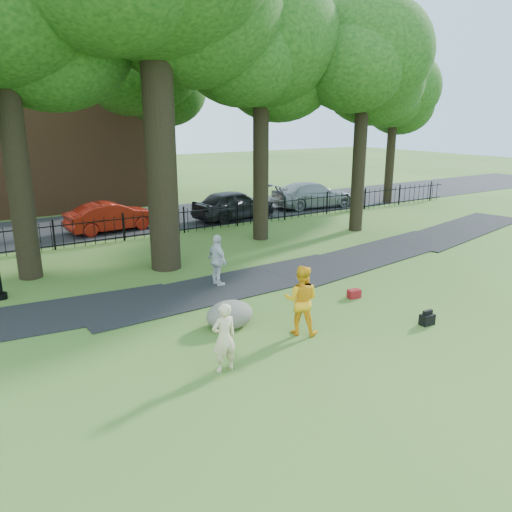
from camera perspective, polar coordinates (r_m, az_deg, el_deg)
ground at (r=13.23m, az=1.59°, el=-8.91°), size 120.00×120.00×0.00m
footpath at (r=16.81m, az=-2.98°, el=-3.44°), size 36.07×3.85×0.03m
street at (r=27.39m, az=-17.39°, el=3.39°), size 80.00×7.00×0.02m
iron_fence at (r=23.50m, az=-14.91°, el=3.13°), size 44.00×0.04×1.20m
tree_row at (r=19.93m, az=-11.58°, el=23.05°), size 26.82×7.96×12.42m
woman at (r=11.16m, az=-3.67°, el=-9.28°), size 0.59×0.39×1.60m
man at (r=12.99m, az=5.20°, el=-5.03°), size 1.13×1.13×1.85m
pedestrian at (r=16.61m, az=-4.43°, el=-0.53°), size 0.50×1.06×1.76m
boulder at (r=13.56m, az=-3.03°, el=-6.51°), size 1.57×1.36×0.78m
backpack at (r=14.51m, az=18.96°, el=-6.87°), size 0.41×0.26×0.30m
red_bag at (r=15.99m, az=11.14°, el=-4.25°), size 0.42×0.30×0.27m
red_sedan at (r=25.64m, az=-16.14°, el=4.34°), size 4.52×1.92×1.45m
grey_car at (r=27.61m, az=-2.53°, el=5.91°), size 5.00×2.54×1.63m
silver_car at (r=31.38m, az=6.49°, el=6.96°), size 5.59×2.74×1.56m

